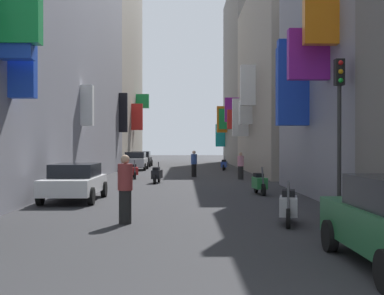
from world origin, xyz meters
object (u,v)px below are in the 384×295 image
object	(u,v)px
pedestrian_near_right	(241,166)
traffic_light_near_corner	(339,109)
parked_car_black	(141,159)
scooter_blue	(224,164)
parked_car_silver	(135,160)
pedestrian_near_left	(125,189)
scooter_green	(259,183)
scooter_black	(157,174)
parked_car_white	(75,181)
scooter_red	(134,171)
pedestrian_crossing	(194,164)
scooter_silver	(288,206)

from	to	relation	value
pedestrian_near_right	traffic_light_near_corner	size ratio (longest dim) A/B	0.36
parked_car_black	scooter_blue	world-z (taller)	parked_car_black
parked_car_silver	scooter_blue	bearing A→B (deg)	-5.34
pedestrian_near_left	scooter_green	bearing A→B (deg)	59.36
scooter_blue	parked_car_silver	bearing A→B (deg)	174.66
pedestrian_near_left	traffic_light_near_corner	bearing A→B (deg)	14.21
parked_car_silver	scooter_black	size ratio (longest dim) A/B	2.10
parked_car_white	scooter_red	world-z (taller)	parked_car_white
scooter_green	scooter_red	xyz separation A→B (m)	(-6.13, 9.92, 0.00)
parked_car_black	scooter_black	world-z (taller)	parked_car_black
parked_car_black	pedestrian_crossing	world-z (taller)	pedestrian_crossing
scooter_green	parked_car_silver	bearing A→B (deg)	108.83
parked_car_white	scooter_red	bearing A→B (deg)	85.79
parked_car_white	scooter_black	bearing A→B (deg)	73.70
parked_car_white	scooter_silver	bearing A→B (deg)	-40.01
parked_car_black	scooter_silver	bearing A→B (deg)	-79.11
scooter_blue	pedestrian_crossing	bearing A→B (deg)	-106.68
scooter_green	pedestrian_near_left	distance (m)	8.98
scooter_green	scooter_red	distance (m)	11.66
scooter_green	pedestrian_near_left	bearing A→B (deg)	-120.64
scooter_red	pedestrian_crossing	size ratio (longest dim) A/B	1.16
pedestrian_near_left	pedestrian_crossing	bearing A→B (deg)	83.71
pedestrian_crossing	scooter_black	bearing A→B (deg)	-111.77
scooter_green	traffic_light_near_corner	distance (m)	6.86
scooter_red	traffic_light_near_corner	size ratio (longest dim) A/B	0.43
scooter_green	traffic_light_near_corner	world-z (taller)	traffic_light_near_corner
scooter_black	scooter_red	size ratio (longest dim) A/B	1.02
parked_car_black	scooter_green	world-z (taller)	parked_car_black
scooter_blue	pedestrian_near_left	xyz separation A→B (m)	(-4.69, -27.74, 0.42)
scooter_green	pedestrian_near_left	size ratio (longest dim) A/B	1.02
scooter_black	scooter_red	xyz separation A→B (m)	(-1.60, 3.68, -0.00)
pedestrian_near_left	scooter_silver	bearing A→B (deg)	-1.64
pedestrian_crossing	parked_car_white	bearing A→B (deg)	-108.40
parked_car_silver	pedestrian_near_left	size ratio (longest dim) A/B	2.35
pedestrian_crossing	traffic_light_near_corner	xyz separation A→B (m)	(3.84, -17.62, 2.20)
scooter_red	pedestrian_crossing	world-z (taller)	pedestrian_crossing
parked_car_white	pedestrian_near_right	distance (m)	13.50
scooter_silver	scooter_red	world-z (taller)	same
scooter_blue	pedestrian_near_left	bearing A→B (deg)	-99.59
parked_car_white	traffic_light_near_corner	xyz separation A→B (m)	(8.40, -3.92, 2.32)
parked_car_black	scooter_red	size ratio (longest dim) A/B	2.03
traffic_light_near_corner	pedestrian_near_right	bearing A→B (deg)	94.24
parked_car_black	parked_car_silver	size ratio (longest dim) A/B	0.94
parked_car_black	pedestrian_near_left	bearing A→B (deg)	-85.74
pedestrian_crossing	pedestrian_near_left	world-z (taller)	pedestrian_near_left
scooter_red	pedestrian_near_left	world-z (taller)	pedestrian_near_left
scooter_silver	pedestrian_near_left	xyz separation A→B (m)	(-4.15, 0.12, 0.42)
scooter_black	scooter_red	bearing A→B (deg)	113.46
scooter_green	pedestrian_near_right	xyz separation A→B (m)	(0.23, 9.09, 0.33)
parked_car_silver	scooter_red	distance (m)	10.81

